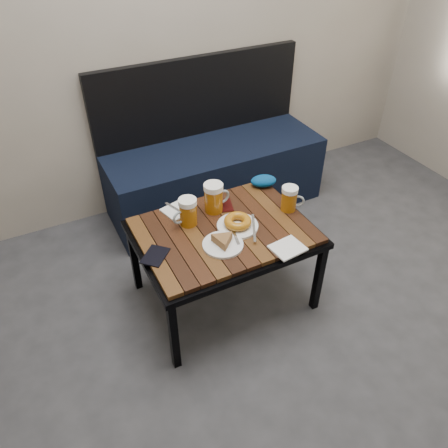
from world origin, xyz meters
name	(u,v)px	position (x,y,z in m)	size (l,w,h in m)	color
bench	(213,169)	(0.29, 1.76, 0.27)	(1.40, 0.50, 0.95)	black
cafe_table	(224,236)	(-0.05, 0.95, 0.43)	(0.84, 0.62, 0.47)	black
beer_mug_left	(188,212)	(-0.18, 1.06, 0.54)	(0.13, 0.10, 0.14)	#A05A0C
beer_mug_centre	(214,197)	(-0.02, 1.11, 0.55)	(0.14, 0.10, 0.15)	#A05A0C
beer_mug_right	(290,199)	(0.32, 0.94, 0.54)	(0.12, 0.11, 0.13)	#A05A0C
plate_pie	(223,242)	(-0.11, 0.84, 0.49)	(0.19, 0.19, 0.05)	white
plate_bagel	(238,223)	(0.02, 0.93, 0.49)	(0.21, 0.25, 0.05)	white
napkin_left	(177,210)	(-0.19, 1.18, 0.48)	(0.16, 0.17, 0.01)	white
napkin_right	(288,248)	(0.14, 0.69, 0.48)	(0.16, 0.14, 0.01)	white
passport_navy	(155,256)	(-0.41, 0.92, 0.48)	(0.09, 0.13, 0.01)	black
passport_burgundy	(224,205)	(0.04, 1.12, 0.47)	(0.08, 0.11, 0.01)	black
knit_pouch	(263,181)	(0.31, 1.19, 0.50)	(0.14, 0.09, 0.06)	navy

